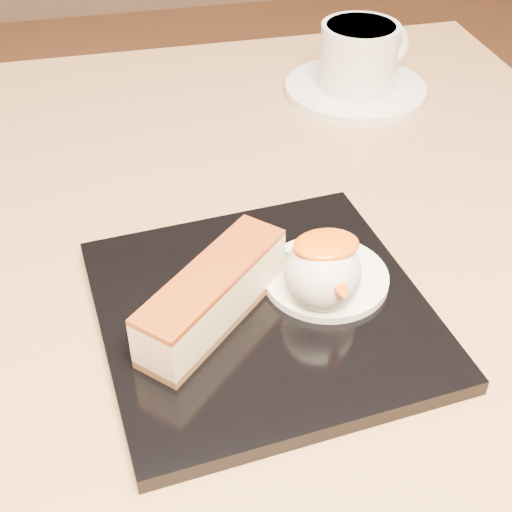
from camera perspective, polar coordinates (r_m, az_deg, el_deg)
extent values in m
cylinder|color=black|center=(0.84, -2.88, -19.76)|extent=(0.08, 0.08, 0.66)
cube|color=brown|center=(0.57, -4.00, -1.30)|extent=(0.80, 0.80, 0.04)
cube|color=black|center=(0.50, 0.52, -4.46)|extent=(0.24, 0.24, 0.01)
cube|color=brown|center=(0.48, -3.39, -4.73)|extent=(0.12, 0.11, 0.01)
cube|color=beige|center=(0.47, -3.48, -3.10)|extent=(0.12, 0.11, 0.03)
cube|color=#8A330F|center=(0.46, -3.57, -1.47)|extent=(0.12, 0.11, 0.00)
cylinder|color=white|center=(0.51, 5.59, -1.71)|extent=(0.09, 0.09, 0.01)
sphere|color=white|center=(0.48, 5.33, -1.34)|extent=(0.05, 0.05, 0.05)
ellipsoid|color=#FB6207|center=(0.47, 5.65, 0.91)|extent=(0.04, 0.03, 0.01)
ellipsoid|color=#2A813E|center=(0.52, 1.78, -0.47)|extent=(0.02, 0.01, 0.00)
ellipsoid|color=#2A813E|center=(0.52, 2.56, 0.02)|extent=(0.02, 0.01, 0.00)
ellipsoid|color=#2A813E|center=(0.52, 0.86, -0.11)|extent=(0.01, 0.02, 0.00)
cylinder|color=white|center=(0.79, 7.94, 13.06)|extent=(0.15, 0.15, 0.01)
cylinder|color=white|center=(0.78, 8.19, 15.57)|extent=(0.08, 0.08, 0.07)
cylinder|color=black|center=(0.76, 8.41, 17.68)|extent=(0.07, 0.07, 0.00)
torus|color=white|center=(0.80, 10.76, 16.14)|extent=(0.05, 0.02, 0.05)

